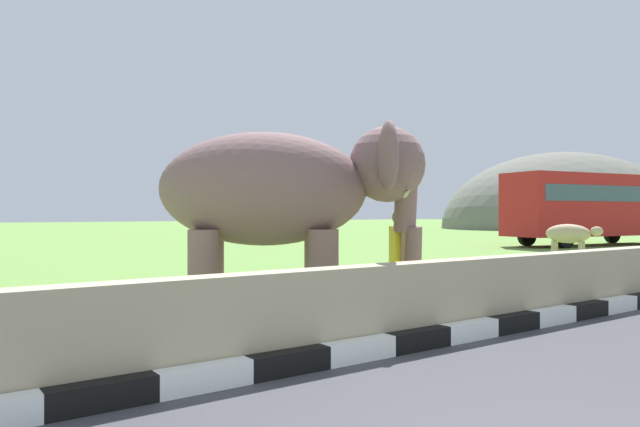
% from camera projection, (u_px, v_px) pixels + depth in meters
% --- Properties ---
extents(striped_curb, '(16.20, 0.20, 0.24)m').
position_uv_depth(striped_curb, '(248.00, 370.00, 5.57)').
color(striped_curb, white).
rests_on(striped_curb, ground_plane).
extents(barrier_parapet, '(28.00, 0.36, 1.00)m').
position_uv_depth(barrier_parapet, '(406.00, 304.00, 7.18)').
color(barrier_parapet, tan).
rests_on(barrier_parapet, ground_plane).
extents(elephant, '(3.95, 3.48, 2.93)m').
position_uv_depth(elephant, '(288.00, 192.00, 8.86)').
color(elephant, '#7E5C5E').
rests_on(elephant, ground_plane).
extents(person_handler, '(0.41, 0.64, 1.66)m').
position_uv_depth(person_handler, '(399.00, 256.00, 9.28)').
color(person_handler, navy).
rests_on(person_handler, ground_plane).
extents(bus_red, '(9.92, 4.07, 3.50)m').
position_uv_depth(bus_red, '(590.00, 203.00, 29.26)').
color(bus_red, '#B21E1E').
rests_on(bus_red, ground_plane).
extents(cow_near, '(0.95, 1.93, 1.23)m').
position_uv_depth(cow_near, '(569.00, 234.00, 20.25)').
color(cow_near, tan).
rests_on(cow_near, ground_plane).
extents(hill_east, '(28.58, 22.87, 16.16)m').
position_uv_depth(hill_east, '(563.00, 228.00, 63.13)').
color(hill_east, slate).
rests_on(hill_east, ground_plane).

